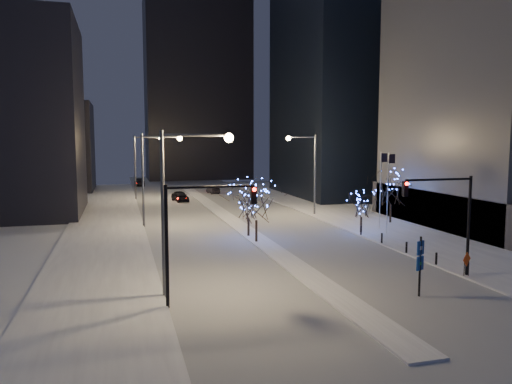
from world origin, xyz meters
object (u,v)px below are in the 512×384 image
object	(u,v)px
street_lamp_w_near	(181,189)
construction_sign	(467,261)
street_lamp_east	(308,164)
traffic_signal_east	(450,209)
street_lamp_w_far	(142,158)
holiday_tree_median_near	(256,202)
wayfinding_sign	(420,260)
car_far	(140,182)
holiday_tree_plaza_near	(361,205)
traffic_signal_west	(194,224)
car_mid	(213,190)
car_near	(180,196)
holiday_tree_plaza_far	(391,190)
holiday_tree_median_far	(248,203)
street_lamp_w_mid	(153,167)

from	to	relation	value
street_lamp_w_near	construction_sign	xyz separation A→B (m)	(19.24, -1.22, -5.35)
street_lamp_east	traffic_signal_east	xyz separation A→B (m)	(-1.14, -29.00, -1.69)
street_lamp_w_far	holiday_tree_median_near	distance (m)	37.38
wayfinding_sign	street_lamp_w_near	bearing A→B (deg)	139.78
car_far	holiday_tree_plaza_near	bearing A→B (deg)	-69.76
street_lamp_w_far	traffic_signal_east	size ratio (longest dim) A/B	1.43
traffic_signal_west	construction_sign	bearing A→B (deg)	2.39
car_mid	wayfinding_sign	bearing A→B (deg)	84.54
street_lamp_w_near	traffic_signal_west	bearing A→B (deg)	-76.04
wayfinding_sign	traffic_signal_west	bearing A→B (deg)	147.45
car_near	car_mid	xyz separation A→B (m)	(6.81, 9.31, -0.14)
street_lamp_w_far	car_near	size ratio (longest dim) A/B	2.16
holiday_tree_plaza_near	holiday_tree_plaza_far	bearing A→B (deg)	36.75
holiday_tree_median_near	traffic_signal_west	bearing A→B (deg)	-116.84
holiday_tree_median_near	wayfinding_sign	distance (m)	18.46
car_near	car_far	world-z (taller)	car_near
traffic_signal_west	holiday_tree_median_near	world-z (taller)	traffic_signal_west
wayfinding_sign	construction_sign	size ratio (longest dim) A/B	2.22
holiday_tree_median_near	holiday_tree_plaza_far	bearing A→B (deg)	19.35
car_near	holiday_tree_median_far	xyz separation A→B (m)	(3.08, -29.58, 2.54)
car_mid	holiday_tree_median_far	world-z (taller)	holiday_tree_median_far
holiday_tree_median_near	holiday_tree_plaza_far	size ratio (longest dim) A/B	0.99
traffic_signal_east	wayfinding_sign	distance (m)	5.62
car_far	holiday_tree_plaza_far	world-z (taller)	holiday_tree_plaza_far
street_lamp_w_near	holiday_tree_median_near	size ratio (longest dim) A/B	1.75
car_far	holiday_tree_median_near	world-z (taller)	holiday_tree_median_near
street_lamp_w_far	holiday_tree_plaza_near	world-z (taller)	street_lamp_w_far
street_lamp_w_far	street_lamp_east	bearing A→B (deg)	-49.15
holiday_tree_plaza_near	traffic_signal_west	bearing A→B (deg)	-138.09
traffic_signal_west	car_far	bearing A→B (deg)	90.04
street_lamp_east	construction_sign	bearing A→B (deg)	-89.57
holiday_tree_plaza_near	car_near	bearing A→B (deg)	115.18
car_far	wayfinding_sign	world-z (taller)	wayfinding_sign
street_lamp_w_far	holiday_tree_median_far	size ratio (longest dim) A/B	2.01
street_lamp_w_mid	car_mid	bearing A→B (deg)	68.22
street_lamp_w_mid	traffic_signal_east	size ratio (longest dim) A/B	1.43
holiday_tree_median_far	construction_sign	size ratio (longest dim) A/B	2.99
street_lamp_w_mid	car_far	bearing A→B (deg)	89.48
street_lamp_w_far	car_far	distance (m)	23.90
traffic_signal_east	holiday_tree_plaza_far	size ratio (longest dim) A/B	1.21
traffic_signal_east	holiday_tree_median_far	distance (m)	19.98
holiday_tree_median_near	street_lamp_w_mid	bearing A→B (deg)	126.71
holiday_tree_median_near	wayfinding_sign	bearing A→B (deg)	-73.13
traffic_signal_east	car_near	bearing A→B (deg)	104.88
car_near	wayfinding_sign	bearing A→B (deg)	-89.75
car_near	wayfinding_sign	xyz separation A→B (m)	(8.42, -50.05, 1.47)
street_lamp_w_mid	wayfinding_sign	xyz separation A→B (m)	(13.77, -28.92, -4.24)
street_lamp_w_mid	traffic_signal_west	bearing A→B (deg)	-88.94
street_lamp_w_far	car_mid	bearing A→B (deg)	24.10
car_near	construction_sign	bearing A→B (deg)	-82.95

